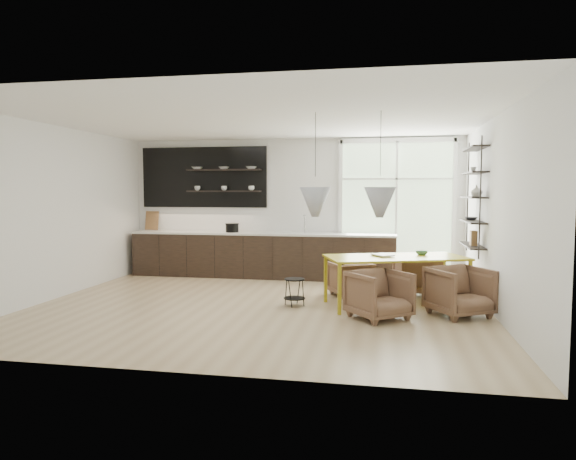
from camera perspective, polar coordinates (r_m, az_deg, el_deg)
The scene contains 11 objects.
room at distance 8.90m, azimuth 2.04°, elevation 2.14°, with size 7.02×6.01×2.91m.
kitchen_run at distance 10.78m, azimuth -3.42°, elevation -2.07°, with size 5.54×0.69×2.75m.
right_shelving at distance 8.99m, azimuth 19.94°, elevation 3.12°, with size 0.26×1.22×1.90m.
dining_table at distance 8.22m, azimuth 11.88°, elevation -3.26°, with size 2.34×1.63×0.78m.
armchair_back_left at distance 8.93m, azimuth 6.97°, elevation -5.40°, with size 0.63×0.65×0.59m, color brown.
armchair_back_right at distance 9.26m, azimuth 14.10°, elevation -4.95°, with size 0.70×0.72×0.66m, color brown.
armchair_front_left at distance 7.41m, azimuth 10.09°, elevation -7.10°, with size 0.73×0.75×0.69m, color brown.
armchair_front_right at distance 7.86m, azimuth 18.54°, elevation -6.50°, with size 0.76×0.78×0.71m, color brown.
wire_stool at distance 8.12m, azimuth 0.73°, elevation -6.49°, with size 0.34×0.34×0.43m.
table_book at distance 8.15m, azimuth 9.74°, elevation -2.81°, with size 0.25×0.33×0.03m, color white.
table_bowl at distance 8.52m, azimuth 14.63°, elevation -2.48°, with size 0.19×0.19×0.06m, color #44724E.
Camera 1 is at (1.91, -7.70, 1.81)m, focal length 32.00 mm.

